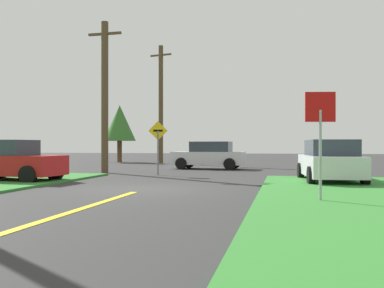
{
  "coord_description": "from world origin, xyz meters",
  "views": [
    {
      "loc": [
        4.42,
        -13.82,
        1.43
      ],
      "look_at": [
        0.68,
        4.32,
        1.46
      ],
      "focal_mm": 41.9,
      "sensor_mm": 36.0,
      "label": 1
    }
  ],
  "objects_px": {
    "car_approaching_junction": "(209,155)",
    "oak_tree_left": "(120,123)",
    "direction_sign": "(158,142)",
    "utility_pole_mid": "(105,96)",
    "utility_pole_far": "(161,103)",
    "car_on_crossroad": "(330,161)",
    "parked_car_near_building": "(11,161)",
    "stop_sign": "(320,125)"
  },
  "relations": [
    {
      "from": "car_on_crossroad",
      "to": "utility_pole_mid",
      "type": "xyz_separation_m",
      "value": [
        -10.67,
        3.78,
        3.13
      ]
    },
    {
      "from": "parked_car_near_building",
      "to": "oak_tree_left",
      "type": "relative_size",
      "value": 0.85
    },
    {
      "from": "direction_sign",
      "to": "car_on_crossroad",
      "type": "bearing_deg",
      "value": -19.42
    },
    {
      "from": "car_on_crossroad",
      "to": "parked_car_near_building",
      "type": "relative_size",
      "value": 1.13
    },
    {
      "from": "stop_sign",
      "to": "direction_sign",
      "type": "bearing_deg",
      "value": -62.3
    },
    {
      "from": "parked_car_near_building",
      "to": "oak_tree_left",
      "type": "distance_m",
      "value": 19.51
    },
    {
      "from": "car_approaching_junction",
      "to": "utility_pole_mid",
      "type": "bearing_deg",
      "value": 49.19
    },
    {
      "from": "parked_car_near_building",
      "to": "utility_pole_far",
      "type": "distance_m",
      "value": 18.09
    },
    {
      "from": "car_approaching_junction",
      "to": "utility_pole_far",
      "type": "height_order",
      "value": "utility_pole_far"
    },
    {
      "from": "car_approaching_junction",
      "to": "stop_sign",
      "type": "bearing_deg",
      "value": 112.81
    },
    {
      "from": "parked_car_near_building",
      "to": "car_on_crossroad",
      "type": "bearing_deg",
      "value": 14.08
    },
    {
      "from": "utility_pole_mid",
      "to": "oak_tree_left",
      "type": "distance_m",
      "value": 13.99
    },
    {
      "from": "stop_sign",
      "to": "direction_sign",
      "type": "relative_size",
      "value": 1.07
    },
    {
      "from": "stop_sign",
      "to": "car_approaching_junction",
      "type": "xyz_separation_m",
      "value": [
        -5.23,
        14.85,
        -1.11
      ]
    },
    {
      "from": "oak_tree_left",
      "to": "car_on_crossroad",
      "type": "bearing_deg",
      "value": -48.82
    },
    {
      "from": "car_approaching_junction",
      "to": "oak_tree_left",
      "type": "xyz_separation_m",
      "value": [
        -8.87,
        8.57,
        2.4
      ]
    },
    {
      "from": "stop_sign",
      "to": "car_on_crossroad",
      "type": "relative_size",
      "value": 0.6
    },
    {
      "from": "utility_pole_mid",
      "to": "utility_pole_far",
      "type": "relative_size",
      "value": 0.85
    },
    {
      "from": "car_approaching_junction",
      "to": "oak_tree_left",
      "type": "height_order",
      "value": "oak_tree_left"
    },
    {
      "from": "utility_pole_far",
      "to": "oak_tree_left",
      "type": "relative_size",
      "value": 1.93
    },
    {
      "from": "stop_sign",
      "to": "car_on_crossroad",
      "type": "xyz_separation_m",
      "value": [
        0.84,
        6.34,
        -1.1
      ]
    },
    {
      "from": "direction_sign",
      "to": "parked_car_near_building",
      "type": "bearing_deg",
      "value": -134.04
    },
    {
      "from": "oak_tree_left",
      "to": "direction_sign",
      "type": "bearing_deg",
      "value": -62.81
    },
    {
      "from": "car_on_crossroad",
      "to": "oak_tree_left",
      "type": "height_order",
      "value": "oak_tree_left"
    },
    {
      "from": "stop_sign",
      "to": "utility_pole_far",
      "type": "relative_size",
      "value": 0.3
    },
    {
      "from": "parked_car_near_building",
      "to": "utility_pole_far",
      "type": "relative_size",
      "value": 0.44
    },
    {
      "from": "car_on_crossroad",
      "to": "car_approaching_junction",
      "type": "bearing_deg",
      "value": 30.7
    },
    {
      "from": "utility_pole_mid",
      "to": "utility_pole_far",
      "type": "xyz_separation_m",
      "value": [
        -0.34,
        11.8,
        0.68
      ]
    },
    {
      "from": "direction_sign",
      "to": "utility_pole_far",
      "type": "bearing_deg",
      "value": 105.07
    },
    {
      "from": "parked_car_near_building",
      "to": "utility_pole_mid",
      "type": "distance_m",
      "value": 6.8
    },
    {
      "from": "direction_sign",
      "to": "oak_tree_left",
      "type": "bearing_deg",
      "value": 117.19
    },
    {
      "from": "stop_sign",
      "to": "oak_tree_left",
      "type": "relative_size",
      "value": 0.58
    },
    {
      "from": "stop_sign",
      "to": "utility_pole_far",
      "type": "height_order",
      "value": "utility_pole_far"
    },
    {
      "from": "car_on_crossroad",
      "to": "direction_sign",
      "type": "height_order",
      "value": "direction_sign"
    },
    {
      "from": "car_on_crossroad",
      "to": "utility_pole_mid",
      "type": "bearing_deg",
      "value": 65.7
    },
    {
      "from": "car_on_crossroad",
      "to": "utility_pole_far",
      "type": "bearing_deg",
      "value": 30.46
    },
    {
      "from": "car_on_crossroad",
      "to": "parked_car_near_building",
      "type": "xyz_separation_m",
      "value": [
        -12.11,
        -2.08,
        -0.0
      ]
    },
    {
      "from": "parked_car_near_building",
      "to": "oak_tree_left",
      "type": "height_order",
      "value": "oak_tree_left"
    },
    {
      "from": "stop_sign",
      "to": "utility_pole_mid",
      "type": "xyz_separation_m",
      "value": [
        -9.83,
        10.12,
        2.03
      ]
    },
    {
      "from": "car_on_crossroad",
      "to": "oak_tree_left",
      "type": "relative_size",
      "value": 0.97
    },
    {
      "from": "parked_car_near_building",
      "to": "direction_sign",
      "type": "distance_m",
      "value": 6.63
    },
    {
      "from": "parked_car_near_building",
      "to": "utility_pole_mid",
      "type": "xyz_separation_m",
      "value": [
        1.44,
        5.86,
        3.14
      ]
    }
  ]
}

